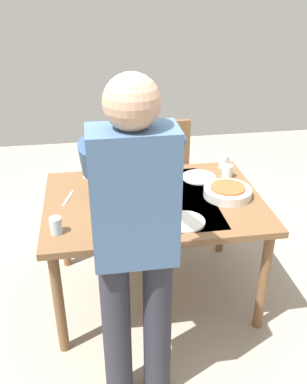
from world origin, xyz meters
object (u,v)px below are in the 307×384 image
water_cup_near_left (227,171)px  side_bowl_bread (111,203)px  side_bowl_salad (156,172)px  dinner_plate_near (199,177)px  wine_glass_left (87,163)px  wine_bottle (95,179)px  wine_glass_right (148,214)px  water_cup_near_right (56,226)px  dinner_plate_far (185,222)px  chair_near (168,170)px  serving_bowl_pasta (228,191)px  water_cup_far_left (224,161)px  person_server (135,239)px  dining_table (154,210)px

water_cup_near_left → side_bowl_bread: bearing=20.0°
side_bowl_salad → dinner_plate_near: size_ratio=0.78×
wine_glass_left → wine_bottle: bearing=99.5°
wine_glass_right → side_bowl_salad: size_ratio=0.84×
water_cup_near_right → side_bowl_salad: bearing=-136.8°
dinner_plate_near → dinner_plate_far: bearing=68.1°
chair_near → side_bowl_bread: chair_near is taller
water_cup_near_right → serving_bowl_pasta: (-1.04, -0.26, -0.01)m
water_cup_near_left → serving_bowl_pasta: 0.28m
wine_glass_right → wine_glass_left: bearing=-66.6°
water_cup_near_left → dinner_plate_far: (0.42, 0.53, -0.04)m
wine_bottle → wine_glass_right: (-0.27, 0.45, -0.01)m
water_cup_far_left → dinner_plate_far: bearing=57.4°
wine_glass_right → water_cup_near_right: bearing=-5.5°
person_server → side_bowl_bread: person_server is taller
side_bowl_salad → side_bowl_bread: 0.50m
wine_glass_left → dinner_plate_near: (-0.75, 0.13, -0.10)m
water_cup_far_left → chair_near: bearing=-56.1°
wine_bottle → water_cup_far_left: bearing=-163.0°
chair_near → dinner_plate_far: size_ratio=3.96×
serving_bowl_pasta → water_cup_near_right: bearing=14.1°
person_server → chair_near: bearing=-105.9°
dining_table → wine_glass_right: (0.08, 0.34, 0.18)m
dinner_plate_near → dinner_plate_far: 0.59m
wine_glass_left → serving_bowl_pasta: 0.96m
dining_table → side_bowl_bread: 0.30m
chair_near → side_bowl_salad: bearing=71.1°
wine_glass_left → water_cup_near_right: 0.70m
dining_table → wine_bottle: (0.35, -0.11, 0.19)m
wine_bottle → dinner_plate_far: 0.64m
person_server → dinner_plate_far: bearing=-126.7°
wine_glass_right → water_cup_near_left: bearing=-137.7°
water_cup_near_right → dinner_plate_far: bearing=179.7°
side_bowl_bread → dinner_plate_near: (-0.62, -0.31, -0.03)m
water_cup_near_right → dinner_plate_far: (-0.71, 0.00, -0.04)m
dining_table → serving_bowl_pasta: 0.48m
water_cup_near_left → serving_bowl_pasta: water_cup_near_left is taller
side_bowl_salad → side_bowl_bread: (0.33, 0.37, 0.00)m
person_server → dinner_plate_far: 0.60m
dinner_plate_far → dinner_plate_near: bearing=-111.9°
water_cup_far_left → dinner_plate_far: (0.44, 0.69, -0.04)m
person_server → water_cup_near_left: size_ratio=19.24×
chair_near → water_cup_far_left: bearing=123.9°
chair_near → wine_bottle: (0.61, 0.76, 0.32)m
wine_bottle → water_cup_near_right: bearing=61.0°
wine_glass_right → side_bowl_bread: 0.34m
water_cup_near_left → side_bowl_bread: 0.87m
side_bowl_salad → dinner_plate_near: side_bowl_salad is taller
wine_glass_right → dinner_plate_near: wine_glass_right is taller
chair_near → wine_glass_right: (0.34, 1.21, 0.32)m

